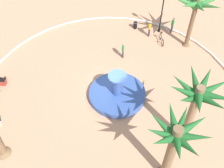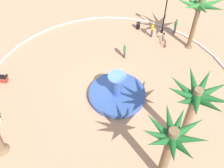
{
  "view_description": "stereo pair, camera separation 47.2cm",
  "coord_description": "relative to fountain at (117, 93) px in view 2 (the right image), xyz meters",
  "views": [
    {
      "loc": [
        -9.51,
        10.28,
        16.04
      ],
      "look_at": [
        -0.24,
        0.0,
        1.0
      ],
      "focal_mm": 41.98,
      "sensor_mm": 36.0,
      "label": 1
    },
    {
      "loc": [
        -9.85,
        9.96,
        16.04
      ],
      "look_at": [
        -0.24,
        0.0,
        1.0
      ],
      "focal_mm": 41.98,
      "sensor_mm": 36.0,
      "label": 2
    }
  ],
  "objects": [
    {
      "name": "ground_plane",
      "position": [
        0.8,
        -0.01,
        -0.32
      ],
      "size": [
        80.0,
        80.0,
        0.0
      ],
      "primitive_type": "plane",
      "color": "tan"
    },
    {
      "name": "plaza_curb",
      "position": [
        0.8,
        -0.01,
        -0.22
      ],
      "size": [
        21.05,
        21.05,
        0.2
      ],
      "primitive_type": "torus",
      "color": "silver",
      "rests_on": "ground"
    },
    {
      "name": "fountain",
      "position": [
        0.0,
        0.0,
        0.0
      ],
      "size": [
        4.5,
        4.5,
        2.3
      ],
      "color": "#38569E",
      "rests_on": "ground"
    },
    {
      "name": "palm_tree_near_fountain",
      "position": [
        -5.95,
        -0.09,
        3.97
      ],
      "size": [
        3.8,
        3.77,
        5.66
      ],
      "color": "#8E6B4C",
      "rests_on": "ground"
    },
    {
      "name": "palm_tree_by_curb",
      "position": [
        -6.41,
        2.85,
        3.64
      ],
      "size": [
        3.47,
        3.52,
        5.41
      ],
      "color": "brown",
      "rests_on": "ground"
    },
    {
      "name": "palm_tree_mid_plaza",
      "position": [
        -0.68,
        -9.26,
        3.91
      ],
      "size": [
        4.55,
        4.65,
        5.32
      ],
      "color": "brown",
      "rests_on": "ground"
    },
    {
      "name": "lamppost",
      "position": [
        2.52,
        -9.34,
        2.22
      ],
      "size": [
        0.32,
        0.32,
        4.35
      ],
      "color": "black",
      "rests_on": "ground"
    },
    {
      "name": "trash_bin",
      "position": [
        4.68,
        -8.15,
        0.06
      ],
      "size": [
        0.46,
        0.46,
        0.73
      ],
      "color": "black",
      "rests_on": "ground"
    },
    {
      "name": "bicycle_red_frame",
      "position": [
        1.33,
        -8.04,
        0.06
      ],
      "size": [
        1.27,
        1.25,
        0.94
      ],
      "color": "black",
      "rests_on": "ground"
    },
    {
      "name": "person_cyclist_helmet",
      "position": [
        2.85,
        -8.05,
        0.63
      ],
      "size": [
        0.3,
        0.5,
        1.7
      ],
      "color": "#33333D",
      "rests_on": "ground"
    },
    {
      "name": "person_cyclist_photo",
      "position": [
        1.5,
        -10.04,
        0.62
      ],
      "size": [
        0.25,
        0.53,
        1.68
      ],
      "color": "#33333D",
      "rests_on": "ground"
    },
    {
      "name": "person_pedestrian_stroll",
      "position": [
        2.71,
        -3.87,
        0.57
      ],
      "size": [
        0.36,
        0.45,
        1.6
      ],
      "color": "#33333D",
      "rests_on": "ground"
    }
  ]
}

